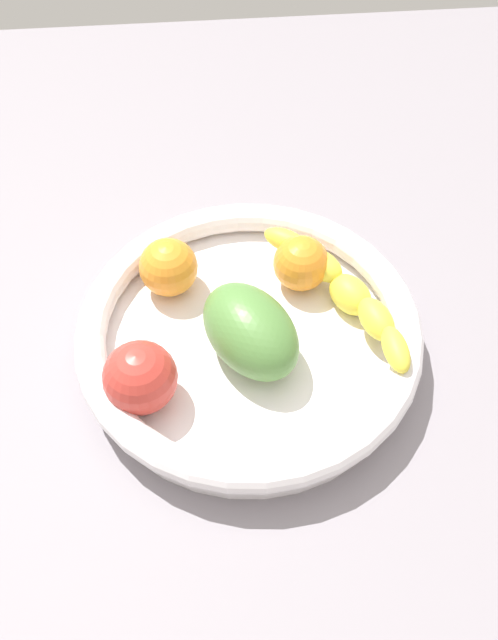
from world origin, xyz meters
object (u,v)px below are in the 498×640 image
(fruit_bowl, at_px, (249,336))
(banana_draped_left, at_px, (346,292))
(orange_front, at_px, (168,267))
(tomato_red, at_px, (140,377))
(orange_mid_left, at_px, (301,263))
(mango_green, at_px, (256,331))

(fruit_bowl, xyz_separation_m, banana_draped_left, (-0.03, 0.10, 0.02))
(orange_front, relative_size, tomato_red, 0.88)
(banana_draped_left, bearing_deg, orange_mid_left, -134.75)
(orange_front, bearing_deg, tomato_red, -11.62)
(orange_mid_left, xyz_separation_m, mango_green, (0.08, -0.05, 0.01))
(banana_draped_left, distance_m, orange_mid_left, 0.05)
(mango_green, bearing_deg, tomato_red, -68.59)
(fruit_bowl, distance_m, tomato_red, 0.12)
(banana_draped_left, height_order, orange_mid_left, orange_mid_left)
(mango_green, relative_size, tomato_red, 1.68)
(fruit_bowl, height_order, mango_green, mango_green)
(orange_front, relative_size, mango_green, 0.53)
(fruit_bowl, xyz_separation_m, mango_green, (0.02, 0.00, 0.03))
(banana_draped_left, xyz_separation_m, mango_green, (0.04, -0.09, 0.01))
(fruit_bowl, distance_m, mango_green, 0.03)
(orange_front, bearing_deg, fruit_bowl, 45.45)
(mango_green, bearing_deg, orange_mid_left, 147.39)
(fruit_bowl, bearing_deg, mango_green, 17.13)
(banana_draped_left, distance_m, mango_green, 0.10)
(orange_front, height_order, orange_mid_left, orange_front)
(mango_green, xyz_separation_m, tomato_red, (0.04, -0.10, -0.00))
(orange_front, xyz_separation_m, orange_mid_left, (0.00, 0.13, -0.00))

